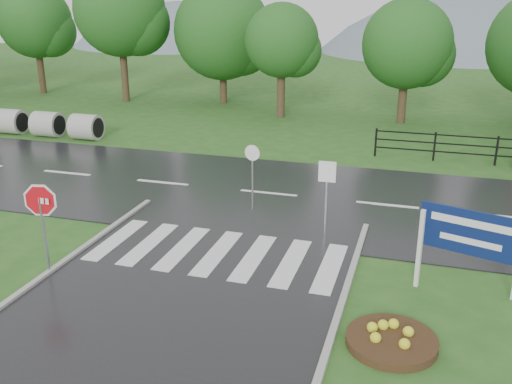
% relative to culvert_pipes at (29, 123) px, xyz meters
% --- Properties ---
extents(ground, '(120.00, 120.00, 0.00)m').
position_rel_culvert_pipes_xyz_m(ground, '(13.47, -15.00, -0.60)').
color(ground, '#28581D').
rests_on(ground, ground).
extents(main_road, '(90.00, 8.00, 0.04)m').
position_rel_culvert_pipes_xyz_m(main_road, '(13.47, -5.00, -0.60)').
color(main_road, black).
rests_on(main_road, ground).
extents(crosswalk, '(6.50, 2.80, 0.02)m').
position_rel_culvert_pipes_xyz_m(crosswalk, '(13.47, -10.00, -0.54)').
color(crosswalk, silver).
rests_on(crosswalk, ground).
extents(fence_west, '(9.58, 0.08, 1.20)m').
position_rel_culvert_pipes_xyz_m(fence_west, '(21.22, 1.00, 0.12)').
color(fence_west, black).
rests_on(fence_west, ground).
extents(hills, '(102.00, 48.00, 48.00)m').
position_rel_culvert_pipes_xyz_m(hills, '(16.96, 50.00, -16.14)').
color(hills, slate).
rests_on(hills, ground).
extents(treeline, '(83.20, 5.20, 10.00)m').
position_rel_culvert_pipes_xyz_m(treeline, '(14.47, 9.00, -0.60)').
color(treeline, '#1B5219').
rests_on(treeline, ground).
extents(culvert_pipes, '(7.60, 1.20, 1.20)m').
position_rel_culvert_pipes_xyz_m(culvert_pipes, '(0.00, 0.00, 0.00)').
color(culvert_pipes, '#9E9B93').
rests_on(culvert_pipes, ground).
extents(stop_sign, '(1.08, 0.24, 2.47)m').
position_rel_culvert_pipes_xyz_m(stop_sign, '(9.88, -12.20, 1.13)').
color(stop_sign, '#939399').
rests_on(stop_sign, ground).
extents(estate_billboard, '(2.24, 0.76, 2.02)m').
position_rel_culvert_pipes_xyz_m(estate_billboard, '(19.62, -10.24, 0.79)').
color(estate_billboard, silver).
rests_on(estate_billboard, ground).
extents(flower_bed, '(1.79, 1.79, 0.36)m').
position_rel_culvert_pipes_xyz_m(flower_bed, '(18.19, -12.86, -0.47)').
color(flower_bed, '#332111').
rests_on(flower_bed, ground).
extents(reg_sign_small, '(0.49, 0.06, 2.18)m').
position_rel_culvert_pipes_xyz_m(reg_sign_small, '(15.94, -7.85, 0.94)').
color(reg_sign_small, '#939399').
rests_on(reg_sign_small, ground).
extents(reg_sign_round, '(0.50, 0.09, 2.15)m').
position_rel_culvert_pipes_xyz_m(reg_sign_round, '(13.39, -6.62, 0.77)').
color(reg_sign_round, '#939399').
rests_on(reg_sign_round, ground).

